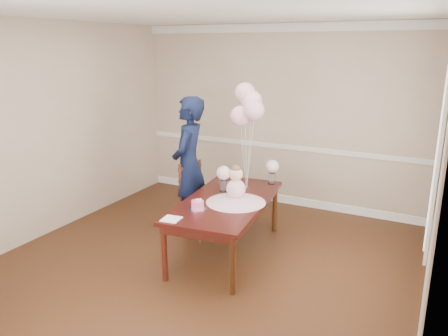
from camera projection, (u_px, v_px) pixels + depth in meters
floor at (195, 271)px, 4.78m from camera, size 4.50×5.00×0.00m
ceiling at (190, 10)px, 4.05m from camera, size 4.50×5.00×0.02m
wall_back at (279, 117)px, 6.56m from camera, size 4.50×0.02×2.70m
wall_left at (37, 132)px, 5.40m from camera, size 0.02×5.00×2.70m
wall_right at (439, 182)px, 3.43m from camera, size 0.02×5.00×2.70m
chair_rail_trim at (277, 146)px, 6.67m from camera, size 4.50×0.02×0.07m
crown_molding at (282, 27)px, 6.20m from camera, size 4.50×0.02×0.12m
baseboard_trim at (276, 198)px, 6.90m from camera, size 4.50×0.02×0.12m
window_frame at (441, 144)px, 3.81m from camera, size 0.02×1.66×1.56m
window_blinds at (439, 144)px, 3.82m from camera, size 0.01×1.50×1.40m
dining_table_top at (226, 201)px, 5.03m from camera, size 1.08×1.88×0.04m
table_apron at (226, 207)px, 5.05m from camera, size 0.99×1.78×0.09m
table_leg_fl at (164, 253)px, 4.51m from camera, size 0.07×0.07×0.63m
table_leg_fr at (233, 265)px, 4.25m from camera, size 0.07×0.07×0.63m
table_leg_bl at (221, 202)px, 5.99m from camera, size 0.07×0.07×0.63m
table_leg_br at (275, 209)px, 5.74m from camera, size 0.07×0.07×0.63m
baby_skirt at (236, 198)px, 4.93m from camera, size 0.75×0.75×0.09m
baby_torso at (236, 189)px, 4.90m from camera, size 0.21×0.21×0.21m
baby_head at (236, 174)px, 4.85m from camera, size 0.15×0.15×0.15m
baby_hair at (236, 170)px, 4.84m from camera, size 0.11×0.11×0.11m
cake_platter at (198, 209)px, 4.73m from camera, size 0.22×0.22×0.01m
birthday_cake at (198, 205)px, 4.71m from camera, size 0.15×0.15×0.09m
cake_flower_a at (197, 200)px, 4.70m from camera, size 0.03×0.03×0.03m
cake_flower_b at (200, 199)px, 4.70m from camera, size 0.03×0.03×0.03m
rose_vase_near at (224, 186)px, 5.30m from camera, size 0.10×0.10×0.14m
roses_near at (224, 173)px, 5.25m from camera, size 0.17×0.17×0.17m
rose_vase_far at (272, 179)px, 5.58m from camera, size 0.10×0.10×0.14m
roses_far at (272, 166)px, 5.53m from camera, size 0.17×0.17×0.17m
napkin at (171, 219)px, 4.45m from camera, size 0.20×0.20×0.01m
balloon_weight at (247, 187)px, 5.44m from camera, size 0.04×0.04×0.02m
balloon_a at (241, 116)px, 5.23m from camera, size 0.25×0.25×0.25m
balloon_b at (254, 110)px, 5.10m from camera, size 0.25×0.25×0.25m
balloon_c at (252, 101)px, 5.22m from camera, size 0.25×0.25×0.25m
balloon_d at (245, 93)px, 5.25m from camera, size 0.25×0.25×0.25m
balloon_ribbon_a at (244, 158)px, 5.35m from camera, size 0.08×0.01×0.75m
balloon_ribbon_b at (250, 155)px, 5.29m from camera, size 0.10×0.04×0.84m
balloon_ribbon_c at (249, 150)px, 5.35m from camera, size 0.01×0.09×0.93m
balloon_ribbon_d at (246, 146)px, 5.36m from camera, size 0.08×0.08×1.01m
dining_chair_seat at (200, 204)px, 5.59m from camera, size 0.52×0.52×0.05m
chair_leg_fl at (182, 220)px, 5.65m from camera, size 0.05×0.05×0.40m
chair_leg_fr at (200, 228)px, 5.42m from camera, size 0.05×0.05×0.40m
chair_leg_bl at (201, 214)px, 5.87m from camera, size 0.05×0.05×0.40m
chair_leg_br at (219, 220)px, 5.65m from camera, size 0.05×0.05×0.40m
chair_back_post_l at (180, 184)px, 5.53m from camera, size 0.05×0.05×0.52m
chair_back_post_r at (200, 179)px, 5.75m from camera, size 0.05×0.05×0.52m
chair_slat_low at (190, 190)px, 5.67m from camera, size 0.14×0.36×0.05m
chair_slat_mid at (190, 179)px, 5.63m from camera, size 0.14×0.36×0.05m
chair_slat_top at (190, 167)px, 5.59m from camera, size 0.14×0.36×0.05m
woman at (189, 165)px, 5.64m from camera, size 0.57×0.73×1.78m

